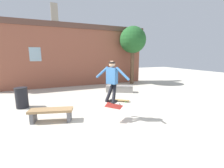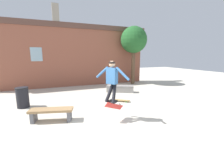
{
  "view_description": "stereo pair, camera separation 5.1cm",
  "coord_description": "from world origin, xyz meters",
  "px_view_note": "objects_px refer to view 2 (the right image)",
  "views": [
    {
      "loc": [
        -1.58,
        -4.0,
        2.23
      ],
      "look_at": [
        0.34,
        0.56,
        1.29
      ],
      "focal_mm": 24.0,
      "sensor_mm": 36.0,
      "label": 1
    },
    {
      "loc": [
        -1.54,
        -4.02,
        2.23
      ],
      "look_at": [
        0.34,
        0.56,
        1.29
      ],
      "focal_mm": 24.0,
      "sensor_mm": 36.0,
      "label": 2
    }
  ],
  "objects_px": {
    "park_bench": "(51,112)",
    "skateboard_flipping": "(114,106)",
    "tree_right": "(134,41)",
    "skateboard_resting": "(121,100)",
    "trash_bin": "(23,97)",
    "skater": "(112,78)",
    "skate_ledge": "(120,89)"
  },
  "relations": [
    {
      "from": "park_bench",
      "to": "skateboard_flipping",
      "type": "relative_size",
      "value": 1.93
    },
    {
      "from": "skater",
      "to": "skateboard_flipping",
      "type": "relative_size",
      "value": 1.85
    },
    {
      "from": "trash_bin",
      "to": "skater",
      "type": "xyz_separation_m",
      "value": [
        3.1,
        -2.68,
        1.02
      ]
    },
    {
      "from": "tree_right",
      "to": "skater",
      "type": "xyz_separation_m",
      "value": [
        -4.17,
        -5.79,
        -1.88
      ]
    },
    {
      "from": "trash_bin",
      "to": "skateboard_resting",
      "type": "bearing_deg",
      "value": -11.54
    },
    {
      "from": "skate_ledge",
      "to": "trash_bin",
      "type": "height_order",
      "value": "trash_bin"
    },
    {
      "from": "trash_bin",
      "to": "skater",
      "type": "height_order",
      "value": "skater"
    },
    {
      "from": "park_bench",
      "to": "skateboard_resting",
      "type": "height_order",
      "value": "park_bench"
    },
    {
      "from": "skateboard_resting",
      "to": "trash_bin",
      "type": "bearing_deg",
      "value": -155.35
    },
    {
      "from": "skater",
      "to": "skateboard_resting",
      "type": "relative_size",
      "value": 1.84
    },
    {
      "from": "skateboard_flipping",
      "to": "skate_ledge",
      "type": "bearing_deg",
      "value": 42.29
    },
    {
      "from": "trash_bin",
      "to": "skateboard_flipping",
      "type": "height_order",
      "value": "trash_bin"
    },
    {
      "from": "skate_ledge",
      "to": "park_bench",
      "type": "bearing_deg",
      "value": -114.39
    },
    {
      "from": "tree_right",
      "to": "skateboard_flipping",
      "type": "distance_m",
      "value": 7.71
    },
    {
      "from": "park_bench",
      "to": "skateboard_flipping",
      "type": "xyz_separation_m",
      "value": [
        2.01,
        -0.77,
        0.21
      ]
    },
    {
      "from": "skater",
      "to": "skateboard_resting",
      "type": "xyz_separation_m",
      "value": [
        1.23,
        1.8,
        -1.42
      ]
    },
    {
      "from": "skate_ledge",
      "to": "tree_right",
      "type": "bearing_deg",
      "value": 74.65
    },
    {
      "from": "tree_right",
      "to": "skateboard_resting",
      "type": "distance_m",
      "value": 5.95
    },
    {
      "from": "skate_ledge",
      "to": "skateboard_flipping",
      "type": "height_order",
      "value": "skateboard_flipping"
    },
    {
      "from": "skate_ledge",
      "to": "skater",
      "type": "bearing_deg",
      "value": -89.84
    },
    {
      "from": "trash_bin",
      "to": "skate_ledge",
      "type": "bearing_deg",
      "value": 10.32
    },
    {
      "from": "skater",
      "to": "park_bench",
      "type": "bearing_deg",
      "value": 123.07
    },
    {
      "from": "park_bench",
      "to": "skateboard_resting",
      "type": "distance_m",
      "value": 3.39
    },
    {
      "from": "tree_right",
      "to": "skater",
      "type": "distance_m",
      "value": 7.38
    },
    {
      "from": "skateboard_flipping",
      "to": "tree_right",
      "type": "bearing_deg",
      "value": 35.3
    },
    {
      "from": "park_bench",
      "to": "skate_ledge",
      "type": "distance_m",
      "value": 4.93
    },
    {
      "from": "skate_ledge",
      "to": "trash_bin",
      "type": "relative_size",
      "value": 1.85
    },
    {
      "from": "tree_right",
      "to": "park_bench",
      "type": "height_order",
      "value": "tree_right"
    },
    {
      "from": "tree_right",
      "to": "skate_ledge",
      "type": "bearing_deg",
      "value": -134.72
    },
    {
      "from": "tree_right",
      "to": "skateboard_flipping",
      "type": "height_order",
      "value": "tree_right"
    },
    {
      "from": "tree_right",
      "to": "skateboard_resting",
      "type": "height_order",
      "value": "tree_right"
    },
    {
      "from": "skater",
      "to": "tree_right",
      "type": "bearing_deg",
      "value": 16.86
    }
  ]
}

